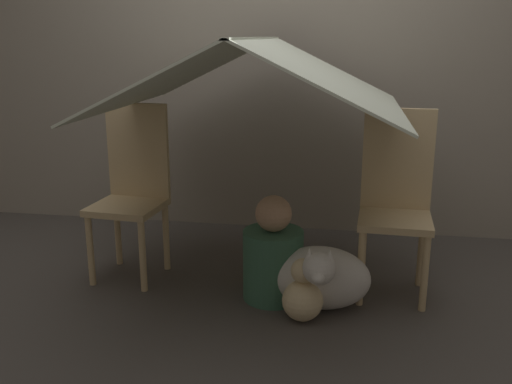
{
  "coord_description": "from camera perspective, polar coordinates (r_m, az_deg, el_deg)",
  "views": [
    {
      "loc": [
        0.47,
        -2.63,
        1.33
      ],
      "look_at": [
        0.0,
        0.23,
        0.53
      ],
      "focal_mm": 40.0,
      "sensor_mm": 36.0,
      "label": 1
    }
  ],
  "objects": [
    {
      "name": "dog",
      "position": [
        2.87,
        6.45,
        -8.44
      ],
      "size": [
        0.5,
        0.42,
        0.39
      ],
      "color": "silver",
      "rests_on": "ground_plane"
    },
    {
      "name": "wall_back",
      "position": [
        3.91,
        2.53,
        14.21
      ],
      "size": [
        7.0,
        0.05,
        2.5
      ],
      "color": "gray",
      "rests_on": "ground_plane"
    },
    {
      "name": "person_front",
      "position": [
        2.96,
        1.73,
        -6.5
      ],
      "size": [
        0.31,
        0.31,
        0.55
      ],
      "color": "#38664C",
      "rests_on": "ground_plane"
    },
    {
      "name": "chair_right",
      "position": [
        3.05,
        13.8,
        -0.59
      ],
      "size": [
        0.38,
        0.38,
        0.97
      ],
      "rotation": [
        0.0,
        0.0,
        -0.05
      ],
      "color": "#D1B27F",
      "rests_on": "ground_plane"
    },
    {
      "name": "ground_plane",
      "position": [
        2.98,
        -0.72,
        -11.05
      ],
      "size": [
        8.8,
        8.8,
        0.0
      ],
      "primitive_type": "plane",
      "color": "#47423D"
    },
    {
      "name": "chair_left",
      "position": [
        3.27,
        -12.23,
        0.53
      ],
      "size": [
        0.4,
        0.4,
        0.97
      ],
      "rotation": [
        0.0,
        0.0,
        -0.09
      ],
      "color": "#D1B27F",
      "rests_on": "ground_plane"
    },
    {
      "name": "plush_toy",
      "position": [
        2.78,
        4.69,
        -10.26
      ],
      "size": [
        0.2,
        0.2,
        0.31
      ],
      "color": "beige",
      "rests_on": "ground_plane"
    },
    {
      "name": "floor_cushion",
      "position": [
        3.21,
        2.98,
        -8.1
      ],
      "size": [
        0.34,
        0.27,
        0.1
      ],
      "color": "#E5CC66",
      "rests_on": "ground_plane"
    },
    {
      "name": "sheet_canopy",
      "position": [
        2.9,
        0.0,
        11.77
      ],
      "size": [
        1.45,
        1.46,
        0.36
      ],
      "color": "silver"
    }
  ]
}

